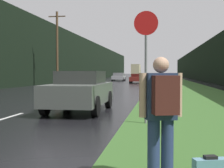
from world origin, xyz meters
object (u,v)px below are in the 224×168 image
(car_passing_far, at_px, (137,78))
(car_oncoming, at_px, (119,77))
(car_passing_near, at_px, (80,91))
(delivery_truck, at_px, (136,70))
(hitchhiker_with_backpack, at_px, (162,111))
(stop_sign, at_px, (146,56))

(car_passing_far, xyz_separation_m, car_oncoming, (-3.81, 9.54, 0.04))
(car_passing_near, bearing_deg, delivery_truck, -87.31)
(delivery_truck, bearing_deg, car_passing_far, -85.64)
(hitchhiker_with_backpack, distance_m, car_passing_near, 7.79)
(car_oncoming, bearing_deg, hitchhiker_with_backpack, -81.99)
(car_passing_near, xyz_separation_m, car_oncoming, (-3.81, 40.76, -0.08))
(hitchhiker_with_backpack, bearing_deg, delivery_truck, 77.74)
(hitchhiker_with_backpack, relative_size, delivery_truck, 0.19)
(stop_sign, height_order, car_oncoming, stop_sign)
(car_passing_near, bearing_deg, car_oncoming, -84.66)
(hitchhiker_with_backpack, relative_size, car_passing_near, 0.39)
(stop_sign, xyz_separation_m, car_passing_far, (-2.54, 33.69, -1.28))
(stop_sign, relative_size, car_passing_far, 0.69)
(hitchhiker_with_backpack, xyz_separation_m, car_passing_near, (-2.94, 7.21, -0.19))
(car_passing_far, bearing_deg, hitchhiker_with_backpack, 94.37)
(hitchhiker_with_backpack, bearing_deg, car_passing_near, 95.56)
(hitchhiker_with_backpack, height_order, delivery_truck, delivery_truck)
(stop_sign, bearing_deg, car_passing_near, 135.76)
(car_passing_far, distance_m, delivery_truck, 50.13)
(hitchhiker_with_backpack, relative_size, car_passing_far, 0.36)
(hitchhiker_with_backpack, height_order, car_passing_far, hitchhiker_with_backpack)
(car_oncoming, bearing_deg, stop_sign, -81.64)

